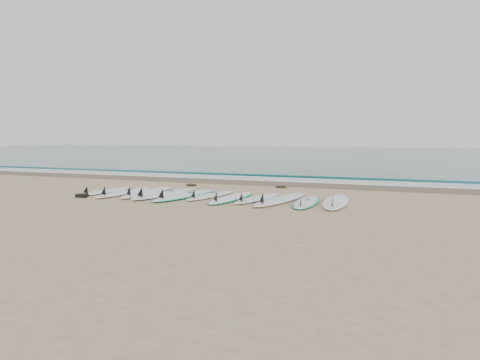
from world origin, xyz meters
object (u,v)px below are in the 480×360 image
at_px(surfboard_10, 336,201).
at_px(surfboard_5, 210,195).
at_px(surfboard_0, 105,191).
at_px(leash_coil, 82,195).

bearing_deg(surfboard_10, surfboard_5, 173.63).
xyz_separation_m(surfboard_0, surfboard_5, (3.19, 0.29, 0.00)).
bearing_deg(surfboard_10, leash_coil, -174.81).
bearing_deg(leash_coil, surfboard_5, 23.17).
height_order(surfboard_10, leash_coil, surfboard_10).
bearing_deg(surfboard_5, leash_coil, -151.97).
xyz_separation_m(surfboard_0, leash_coil, (0.07, -1.04, -0.00)).
xyz_separation_m(surfboard_0, surfboard_10, (6.53, 0.31, 0.01)).
distance_m(surfboard_0, leash_coil, 1.05).
distance_m(surfboard_0, surfboard_10, 6.53).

